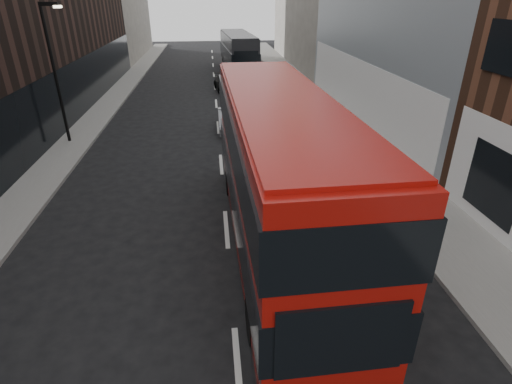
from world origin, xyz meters
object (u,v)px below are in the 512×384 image
object	(u,v)px
grey_bus	(238,51)
car_a	(282,125)
street_lamp	(55,66)
car_c	(227,84)
car_b	(229,120)
red_bus	(279,168)

from	to	relation	value
grey_bus	car_a	world-z (taller)	grey_bus
street_lamp	car_c	distance (m)	15.62
grey_bus	car_c	size ratio (longest dim) A/B	2.64
car_b	car_c	xyz separation A→B (m)	(0.31, 10.70, 0.03)
street_lamp	car_c	xyz separation A→B (m)	(9.22, 12.10, -3.53)
grey_bus	car_c	distance (m)	10.08
street_lamp	grey_bus	size ratio (longest dim) A/B	0.59
grey_bus	car_b	xyz separation A→B (m)	(-1.99, -20.54, -1.41)
car_a	car_c	distance (m)	12.64
car_b	street_lamp	bearing A→B (deg)	-171.51
car_c	car_b	bearing A→B (deg)	-98.75
red_bus	car_a	xyz separation A→B (m)	(2.03, 10.91, -2.06)
street_lamp	grey_bus	world-z (taller)	street_lamp
grey_bus	car_c	world-z (taller)	grey_bus
street_lamp	red_bus	distance (m)	14.95
red_bus	car_a	distance (m)	11.29
red_bus	grey_bus	world-z (taller)	red_bus
red_bus	car_b	world-z (taller)	red_bus
car_a	car_b	size ratio (longest dim) A/B	1.11
street_lamp	car_b	xyz separation A→B (m)	(8.90, 1.40, -3.56)
grey_bus	car_c	xyz separation A→B (m)	(-1.68, -9.84, -1.38)
red_bus	grey_bus	bearing A→B (deg)	87.00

